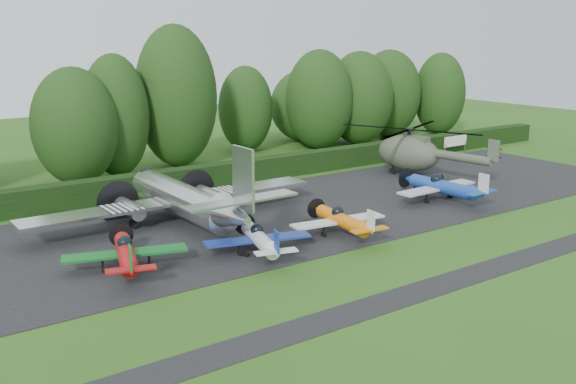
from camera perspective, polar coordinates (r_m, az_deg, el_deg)
ground at (r=39.67m, az=7.05°, el=-5.48°), size 160.00×160.00×0.00m
apron at (r=47.19m, az=-1.07°, el=-2.19°), size 70.00×18.00×0.01m
taxiway_verge at (r=35.75m, az=13.53°, el=-8.00°), size 70.00×2.00×0.00m
hedgerow at (r=56.36m, az=-7.32°, el=0.38°), size 90.00×1.60×2.00m
transport_plane at (r=44.97m, az=-9.26°, el=-0.63°), size 21.72×16.65×6.96m
light_plane_red at (r=37.30m, az=-14.23°, el=-5.28°), size 6.95×7.31×2.67m
light_plane_white at (r=38.83m, az=-2.55°, el=-4.17°), size 6.60×6.94×2.54m
light_plane_orange at (r=42.65m, az=4.80°, el=-2.50°), size 6.74×7.09×2.59m
light_plane_blue at (r=52.42m, az=13.55°, el=0.48°), size 7.81×8.21×3.00m
helicopter at (r=61.80m, az=10.72°, el=3.71°), size 13.72×16.06×4.42m
sign_board at (r=73.72m, az=14.66°, el=4.34°), size 3.60×0.13×2.02m
tree_4 at (r=77.82m, az=6.36°, el=8.29°), size 8.02×8.02×11.08m
tree_5 at (r=74.27m, az=2.79°, el=8.20°), size 7.76×7.76×11.36m
tree_6 at (r=72.70m, az=-3.79°, el=7.36°), size 6.13×6.13×9.62m
tree_7 at (r=61.69m, az=-15.09°, el=6.55°), size 6.21×6.21×11.37m
tree_8 at (r=59.22m, az=-18.41°, el=5.54°), size 7.47×7.47×10.37m
tree_9 at (r=87.40m, az=13.34°, el=8.48°), size 6.64×6.64×10.67m
tree_10 at (r=64.95m, az=-9.93°, el=8.35°), size 8.12×8.12×14.02m
tree_11 at (r=84.01m, az=8.95°, el=8.63°), size 8.15×8.15×11.10m
tree_12 at (r=79.43m, az=1.47°, el=7.67°), size 8.45×8.45×8.81m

